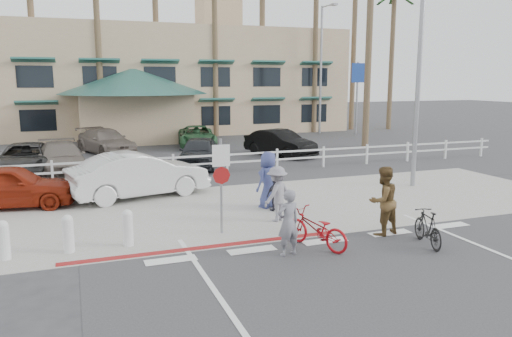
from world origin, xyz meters
name	(u,v)px	position (x,y,z in m)	size (l,w,h in m)	color
ground	(336,249)	(0.00, 0.00, 0.00)	(140.00, 140.00, 0.00)	#333335
bike_path	(383,279)	(0.00, -2.00, 0.00)	(12.00, 16.00, 0.01)	#333335
sidewalk_plaza	(269,206)	(0.00, 4.50, 0.01)	(22.00, 7.00, 0.01)	gray
cross_street	(232,183)	(0.00, 8.50, 0.00)	(40.00, 5.00, 0.01)	#333335
parking_lot	(183,151)	(0.00, 18.00, 0.00)	(50.00, 16.00, 0.01)	#333335
curb_red	(206,247)	(-3.00, 1.20, 0.01)	(7.00, 0.25, 0.02)	maroon
rail_fence	(229,162)	(0.50, 10.50, 0.50)	(29.40, 0.16, 1.00)	silver
building	(172,60)	(2.00, 31.00, 5.65)	(28.00, 16.00, 11.30)	tan
sign_post	(221,181)	(-2.30, 2.20, 1.45)	(0.50, 0.10, 2.90)	gray
bollard_0	(128,228)	(-4.80, 2.00, 0.47)	(0.26, 0.26, 0.95)	silver
bollard_1	(68,234)	(-6.20, 2.00, 0.47)	(0.26, 0.26, 0.95)	silver
bollard_2	(4,240)	(-7.60, 2.00, 0.47)	(0.26, 0.26, 0.95)	silver
streetlight_0	(419,70)	(6.50, 5.50, 4.50)	(0.60, 2.00, 9.00)	gray
streetlight_1	(321,71)	(12.00, 24.00, 4.75)	(0.60, 2.00, 9.50)	gray
info_sign	(357,98)	(14.00, 22.00, 2.80)	(1.20, 0.16, 5.60)	navy
palm_2	(31,19)	(-8.00, 26.00, 8.00)	(4.00, 4.00, 16.00)	#153614
palm_3	(98,35)	(-4.00, 25.00, 7.00)	(4.00, 4.00, 14.00)	#153614
palm_4	(156,31)	(0.00, 26.00, 7.50)	(4.00, 4.00, 15.00)	#153614
palm_5	(215,46)	(4.00, 25.00, 6.50)	(4.00, 4.00, 13.00)	#153614
palm_6	(262,20)	(8.00, 26.00, 8.50)	(4.00, 4.00, 17.00)	#153614
palm_7	(315,41)	(12.00, 25.00, 7.00)	(4.00, 4.00, 14.00)	#153614
palm_8	(354,37)	(16.00, 26.00, 7.50)	(4.00, 4.00, 15.00)	#153614
palm_9	(392,50)	(19.00, 25.00, 6.50)	(4.00, 4.00, 13.00)	#153614
palm_11	(369,30)	(11.00, 16.00, 7.00)	(4.00, 4.00, 14.00)	#153614
bike_red	(316,229)	(-0.44, 0.24, 0.49)	(0.65, 1.86, 0.98)	#9C0C12
rider_red	(288,223)	(-1.30, 0.00, 0.81)	(0.59, 0.39, 1.61)	slate
bike_black	(428,228)	(2.29, -0.55, 0.46)	(0.43, 1.54, 0.92)	black
rider_black	(383,201)	(1.74, 0.60, 0.94)	(0.91, 0.71, 1.87)	brown
pedestrian_a	(277,194)	(-0.42, 2.79, 0.82)	(1.06, 0.61, 1.65)	gray
pedestrian_child	(275,195)	(-0.05, 3.85, 0.54)	(0.63, 0.26, 1.08)	#2D2D36
pedestrian_b	(268,180)	(-0.08, 4.35, 0.92)	(0.90, 0.59, 1.85)	navy
car_white_sedan	(139,175)	(-3.83, 7.31, 0.80)	(1.70, 4.88, 1.61)	silver
car_red_compact	(9,186)	(-8.00, 7.28, 0.72)	(1.70, 4.21, 1.44)	maroon
lot_car_0	(25,159)	(-7.97, 13.24, 0.69)	(2.30, 5.00, 1.39)	black
lot_car_1	(61,158)	(-6.48, 13.05, 0.69)	(1.94, 4.76, 1.38)	#665C53
lot_car_2	(199,152)	(-0.37, 12.53, 0.72)	(1.71, 4.24, 1.44)	black
lot_car_3	(280,143)	(4.63, 14.45, 0.72)	(1.52, 4.35, 1.43)	black
lot_car_4	(106,141)	(-4.21, 18.73, 0.69)	(1.93, 4.74, 1.38)	#6C6057
lot_car_5	(197,137)	(1.23, 19.52, 0.66)	(2.18, 4.73, 1.32)	#2B5C35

